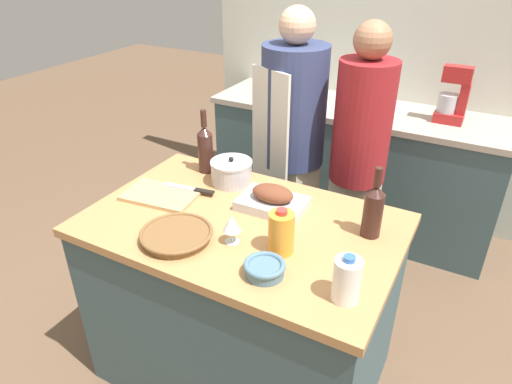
{
  "coord_description": "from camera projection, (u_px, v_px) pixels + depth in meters",
  "views": [
    {
      "loc": [
        0.84,
        -1.41,
        1.98
      ],
      "look_at": [
        0.0,
        0.13,
        1.0
      ],
      "focal_mm": 32.0,
      "sensor_mm": 36.0,
      "label": 1
    }
  ],
  "objects": [
    {
      "name": "back_counter",
      "position": [
        352.0,
        167.0,
        3.42
      ],
      "size": [
        2.09,
        0.6,
        0.93
      ],
      "color": "#3D565B",
      "rests_on": "ground_plane"
    },
    {
      "name": "cutting_board",
      "position": [
        161.0,
        195.0,
        2.13
      ],
      "size": [
        0.36,
        0.25,
        0.02
      ],
      "color": "tan",
      "rests_on": "kitchen_island"
    },
    {
      "name": "condiment_bottle_short",
      "position": [
        289.0,
        78.0,
        3.52
      ],
      "size": [
        0.05,
        0.05,
        0.2
      ],
      "color": "#332D28",
      "rests_on": "back_counter"
    },
    {
      "name": "wicker_basket",
      "position": [
        176.0,
        235.0,
        1.82
      ],
      "size": [
        0.29,
        0.29,
        0.04
      ],
      "color": "brown",
      "rests_on": "kitchen_island"
    },
    {
      "name": "stock_pot",
      "position": [
        232.0,
        172.0,
        2.22
      ],
      "size": [
        0.2,
        0.2,
        0.14
      ],
      "color": "#B7B7BC",
      "rests_on": "kitchen_island"
    },
    {
      "name": "kitchen_island",
      "position": [
        243.0,
        301.0,
        2.17
      ],
      "size": [
        1.33,
        0.85,
        0.92
      ],
      "color": "#3D565B",
      "rests_on": "ground_plane"
    },
    {
      "name": "wine_bottle_green",
      "position": [
        373.0,
        209.0,
        1.8
      ],
      "size": [
        0.08,
        0.08,
        0.3
      ],
      "color": "#381E19",
      "rests_on": "kitchen_island"
    },
    {
      "name": "person_cook_aproned",
      "position": [
        292.0,
        143.0,
        2.66
      ],
      "size": [
        0.39,
        0.41,
        1.68
      ],
      "rotation": [
        0.0,
        0.0,
        -0.38
      ],
      "color": "beige",
      "rests_on": "ground_plane"
    },
    {
      "name": "stand_mixer",
      "position": [
        453.0,
        99.0,
        2.88
      ],
      "size": [
        0.18,
        0.14,
        0.36
      ],
      "color": "#B22323",
      "rests_on": "back_counter"
    },
    {
      "name": "knife_chef",
      "position": [
        191.0,
        189.0,
        2.15
      ],
      "size": [
        0.26,
        0.07,
        0.01
      ],
      "color": "#B7B7BC",
      "rests_on": "cutting_board"
    },
    {
      "name": "ground_plane",
      "position": [
        244.0,
        367.0,
        2.4
      ],
      "size": [
        12.0,
        12.0,
        0.0
      ],
      "primitive_type": "plane",
      "color": "brown"
    },
    {
      "name": "roasting_pan",
      "position": [
        272.0,
        200.0,
        2.02
      ],
      "size": [
        0.3,
        0.21,
        0.11
      ],
      "color": "#BCBCC1",
      "rests_on": "kitchen_island"
    },
    {
      "name": "condiment_bottle_tall",
      "position": [
        320.0,
        92.0,
        3.17
      ],
      "size": [
        0.06,
        0.06,
        0.21
      ],
      "color": "#B28E2D",
      "rests_on": "back_counter"
    },
    {
      "name": "wine_bottle_dark",
      "position": [
        205.0,
        148.0,
        2.3
      ],
      "size": [
        0.08,
        0.08,
        0.33
      ],
      "color": "#381E19",
      "rests_on": "kitchen_island"
    },
    {
      "name": "juice_jug",
      "position": [
        281.0,
        232.0,
        1.72
      ],
      "size": [
        0.1,
        0.1,
        0.19
      ],
      "color": "orange",
      "rests_on": "kitchen_island"
    },
    {
      "name": "mixing_bowl",
      "position": [
        265.0,
        268.0,
        1.63
      ],
      "size": [
        0.15,
        0.15,
        0.05
      ],
      "color": "slate",
      "rests_on": "kitchen_island"
    },
    {
      "name": "milk_jug",
      "position": [
        347.0,
        280.0,
        1.5
      ],
      "size": [
        0.09,
        0.09,
        0.18
      ],
      "color": "white",
      "rests_on": "kitchen_island"
    },
    {
      "name": "wine_glass_left",
      "position": [
        232.0,
        224.0,
        1.77
      ],
      "size": [
        0.07,
        0.07,
        0.12
      ],
      "color": "silver",
      "rests_on": "kitchen_island"
    },
    {
      "name": "person_cook_guest",
      "position": [
        358.0,
        158.0,
        2.51
      ],
      "size": [
        0.31,
        0.31,
        1.64
      ],
      "rotation": [
        0.0,
        0.0,
        -0.25
      ],
      "color": "beige",
      "rests_on": "ground_plane"
    },
    {
      "name": "back_wall",
      "position": [
        379.0,
        47.0,
        3.28
      ],
      "size": [
        2.59,
        0.1,
        2.55
      ],
      "color": "silver",
      "rests_on": "ground_plane"
    }
  ]
}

